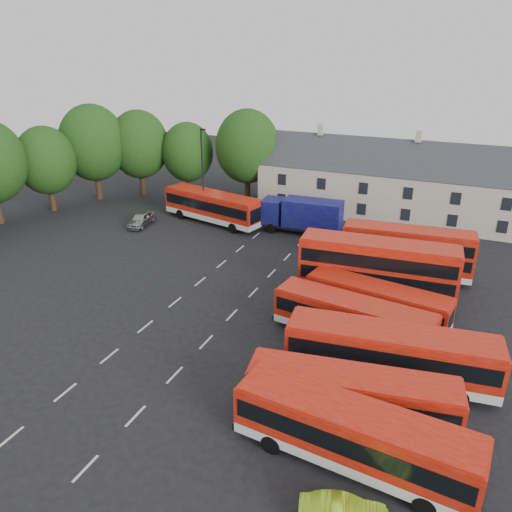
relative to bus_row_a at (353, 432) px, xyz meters
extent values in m
plane|color=black|center=(-16.65, 8.59, -1.98)|extent=(140.00, 140.00, 0.00)
cube|color=beige|center=(-16.65, -5.41, -1.97)|extent=(0.15, 1.80, 0.01)
cube|color=beige|center=(-16.65, -1.41, -1.97)|extent=(0.15, 1.80, 0.01)
cube|color=beige|center=(-16.65, 2.59, -1.97)|extent=(0.15, 1.80, 0.01)
cube|color=beige|center=(-16.65, 6.59, -1.97)|extent=(0.15, 1.80, 0.01)
cube|color=beige|center=(-16.65, 10.59, -1.97)|extent=(0.15, 1.80, 0.01)
cube|color=beige|center=(-16.65, 14.59, -1.97)|extent=(0.15, 1.80, 0.01)
cube|color=beige|center=(-16.65, 18.59, -1.97)|extent=(0.15, 1.80, 0.01)
cube|color=beige|center=(-16.65, 22.59, -1.97)|extent=(0.15, 1.80, 0.01)
cube|color=beige|center=(-16.65, 26.59, -1.97)|extent=(0.15, 1.80, 0.01)
cube|color=beige|center=(-11.65, -5.41, -1.97)|extent=(0.15, 1.80, 0.01)
cube|color=beige|center=(-11.65, -1.41, -1.97)|extent=(0.15, 1.80, 0.01)
cube|color=beige|center=(-11.65, 2.59, -1.97)|extent=(0.15, 1.80, 0.01)
cube|color=beige|center=(-11.65, 6.59, -1.97)|extent=(0.15, 1.80, 0.01)
cube|color=beige|center=(-11.65, 10.59, -1.97)|extent=(0.15, 1.80, 0.01)
cube|color=beige|center=(-11.65, 14.59, -1.97)|extent=(0.15, 1.80, 0.01)
cube|color=beige|center=(-11.65, 18.59, -1.97)|extent=(0.15, 1.80, 0.01)
cube|color=beige|center=(-11.65, 22.59, -1.97)|extent=(0.15, 1.80, 0.01)
cube|color=beige|center=(-11.65, 26.59, -1.97)|extent=(0.15, 1.80, 0.01)
cylinder|color=black|center=(-42.65, 24.59, -0.14)|extent=(0.70, 0.70, 3.67)
ellipsoid|color=#11360E|center=(-42.65, 24.59, 4.12)|extent=(6.93, 6.93, 7.97)
cylinder|color=black|center=(-40.65, 30.59, 0.21)|extent=(0.70, 0.70, 4.38)
ellipsoid|color=#11360E|center=(-40.65, 30.59, 5.29)|extent=(8.25, 8.25, 9.49)
cylinder|color=black|center=(-36.65, 34.59, 0.04)|extent=(0.70, 0.70, 4.02)
ellipsoid|color=#11360E|center=(-36.65, 34.59, 4.70)|extent=(7.59, 7.59, 8.73)
cylinder|color=black|center=(-30.65, 36.59, -0.23)|extent=(0.70, 0.70, 3.50)
ellipsoid|color=#11360E|center=(-30.65, 36.59, 3.83)|extent=(6.60, 6.60, 7.59)
cylinder|color=black|center=(-22.65, 37.59, 0.12)|extent=(0.70, 0.70, 4.20)
ellipsoid|color=#11360E|center=(-22.65, 37.59, 5.00)|extent=(7.92, 7.92, 9.11)
cube|color=beige|center=(-2.65, 38.59, 0.77)|extent=(35.00, 7.00, 5.50)
cube|color=#2D3035|center=(-2.65, 38.59, 3.52)|extent=(35.70, 7.13, 7.13)
cube|color=beige|center=(-13.65, 38.59, 7.49)|extent=(0.60, 0.90, 1.20)
cube|color=beige|center=(-2.65, 38.59, 7.49)|extent=(0.60, 0.90, 1.20)
cube|color=silver|center=(0.00, 0.00, -1.16)|extent=(11.83, 3.71, 0.58)
cube|color=#B51B0B|center=(0.00, 0.00, 0.16)|extent=(11.83, 3.71, 2.06)
cube|color=black|center=(0.00, 0.00, 0.22)|extent=(11.37, 3.73, 1.00)
cube|color=#B51B0B|center=(0.00, 0.00, 1.25)|extent=(11.59, 3.59, 0.13)
cylinder|color=black|center=(-3.82, -0.84, -1.45)|extent=(1.08, 0.39, 1.06)
cylinder|color=black|center=(3.82, 0.84, -1.45)|extent=(1.08, 0.39, 1.06)
cube|color=silver|center=(-0.77, 2.88, -1.20)|extent=(11.28, 4.23, 0.55)
cube|color=#B51B0B|center=(-0.77, 2.88, 0.05)|extent=(11.28, 4.23, 1.95)
cube|color=black|center=(-0.77, 2.88, 0.10)|extent=(10.86, 4.22, 0.95)
cube|color=#B51B0B|center=(-0.77, 2.88, 1.08)|extent=(11.05, 4.10, 0.12)
cylinder|color=black|center=(-4.07, 1.19, -1.48)|extent=(1.03, 0.44, 1.00)
cylinder|color=black|center=(2.53, 4.56, -1.48)|extent=(1.03, 0.44, 1.00)
cube|color=silver|center=(0.47, 7.37, -1.11)|extent=(12.54, 4.26, 0.61)
cube|color=#B51B0B|center=(0.47, 7.37, 0.29)|extent=(12.54, 4.26, 2.18)
cube|color=black|center=(0.47, 7.37, 0.34)|extent=(12.06, 4.27, 1.06)
cube|color=#B51B0B|center=(0.47, 7.37, 1.43)|extent=(12.28, 4.12, 0.13)
cylinder|color=black|center=(-3.28, 5.64, -1.42)|extent=(1.15, 0.45, 1.12)
cylinder|color=black|center=(4.22, 9.10, -1.42)|extent=(1.15, 0.45, 1.12)
cube|color=silver|center=(-2.60, 10.82, -1.21)|extent=(11.12, 3.96, 0.54)
cube|color=#B51B0B|center=(-2.60, 10.82, 0.03)|extent=(11.12, 3.96, 1.93)
cube|color=black|center=(-2.60, 10.82, 0.08)|extent=(10.70, 3.96, 0.94)
cube|color=#B51B0B|center=(-2.60, 10.82, 1.04)|extent=(10.89, 3.83, 0.12)
cylinder|color=black|center=(-6.21, 10.20, -1.48)|extent=(1.02, 0.41, 0.99)
cylinder|color=black|center=(1.00, 11.44, -1.48)|extent=(1.02, 0.41, 0.99)
cube|color=silver|center=(-1.61, 13.98, -1.25)|extent=(10.61, 4.01, 0.52)
cube|color=#B51B0B|center=(-1.61, 13.98, -0.07)|extent=(10.61, 4.01, 1.84)
cube|color=black|center=(-1.61, 13.98, -0.02)|extent=(10.21, 4.00, 0.89)
cube|color=#B51B0B|center=(-1.61, 13.98, 0.90)|extent=(10.39, 3.88, 0.11)
cylinder|color=black|center=(-5.05, 13.47, -1.51)|extent=(0.97, 0.41, 0.94)
cylinder|color=black|center=(1.84, 14.49, -1.51)|extent=(0.97, 0.41, 0.94)
cube|color=silver|center=(-2.36, 17.48, -1.13)|extent=(12.20, 3.73, 0.60)
cube|color=#B51B0B|center=(-2.36, 17.48, 1.00)|extent=(12.20, 3.73, 3.66)
cube|color=black|center=(-2.36, 17.48, 0.29)|extent=(11.72, 3.76, 1.04)
cube|color=#B51B0B|center=(-2.36, 17.48, 2.88)|extent=(11.95, 3.61, 0.13)
cylinder|color=black|center=(-6.08, 15.93, -1.43)|extent=(1.11, 0.40, 1.09)
cylinder|color=black|center=(1.36, 19.04, -1.43)|extent=(1.11, 0.40, 1.09)
cube|color=black|center=(-2.36, 17.48, 1.71)|extent=(11.72, 3.76, 1.04)
cube|color=silver|center=(-0.83, 22.73, -1.21)|extent=(11.01, 3.52, 0.54)
cube|color=#B51B0B|center=(-0.83, 22.73, 0.70)|extent=(11.01, 3.52, 3.30)
cube|color=black|center=(-0.83, 22.73, 0.06)|extent=(10.59, 3.53, 0.93)
cube|color=#B51B0B|center=(-0.83, 22.73, 2.40)|extent=(10.79, 3.40, 0.12)
cylinder|color=black|center=(-4.17, 21.28, -1.48)|extent=(1.01, 0.37, 0.98)
cylinder|color=black|center=(2.51, 24.18, -1.48)|extent=(1.01, 0.37, 0.98)
cube|color=black|center=(-0.83, 22.73, 1.34)|extent=(10.59, 3.53, 0.93)
cube|color=silver|center=(-22.75, 28.42, -1.12)|extent=(12.53, 5.46, 0.61)
cube|color=#B51B0B|center=(-22.75, 28.42, 0.27)|extent=(12.53, 5.46, 2.17)
cube|color=black|center=(-22.75, 28.42, 0.33)|extent=(12.07, 5.41, 1.06)
cube|color=#B51B0B|center=(-22.75, 28.42, 1.41)|extent=(12.27, 5.29, 0.13)
cylinder|color=black|center=(-26.84, 28.07, -1.42)|extent=(1.15, 0.55, 1.11)
cylinder|color=black|center=(-18.66, 28.76, -1.42)|extent=(1.15, 0.55, 1.11)
cube|color=black|center=(-12.61, 29.29, -1.29)|extent=(8.61, 2.68, 0.32)
cube|color=#0E1051|center=(-15.80, 29.13, 0.15)|extent=(2.26, 2.76, 2.55)
cube|color=black|center=(-16.81, 29.08, 0.53)|extent=(0.22, 2.26, 1.28)
cube|color=#0E1051|center=(-11.39, 29.35, 0.31)|extent=(6.19, 2.96, 2.87)
cylinder|color=black|center=(-15.52, 27.94, -1.44)|extent=(1.08, 0.35, 1.06)
cylinder|color=black|center=(-9.44, 30.65, -1.44)|extent=(1.08, 0.35, 1.06)
imported|color=#9C9FA3|center=(-29.58, 24.30, -1.22)|extent=(2.34, 4.64, 1.52)
cylinder|color=black|center=(-24.23, 29.04, 3.14)|extent=(0.18, 0.18, 10.23)
cube|color=black|center=(-23.93, 28.95, 8.25)|extent=(0.66, 0.42, 0.18)
camera|label=1|loc=(3.12, -18.60, 17.01)|focal=35.00mm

